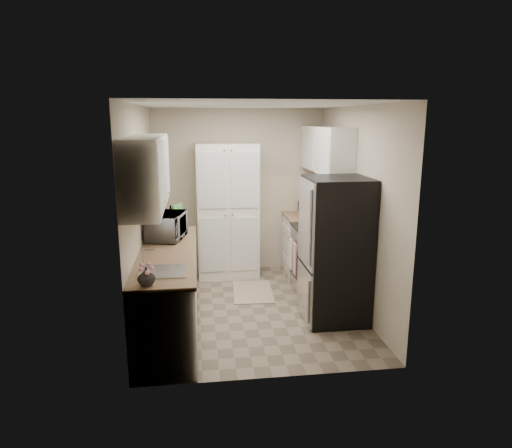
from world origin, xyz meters
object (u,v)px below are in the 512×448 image
electric_range (319,260)px  pantry_cabinet (228,211)px  microwave (167,226)px  wine_bottle (171,220)px  toaster_oven (311,207)px  refrigerator (336,250)px

electric_range → pantry_cabinet: bearing=141.8°
electric_range → microwave: size_ratio=1.99×
electric_range → wine_bottle: size_ratio=3.54×
microwave → toaster_oven: 2.44m
pantry_cabinet → wine_bottle: (-0.79, -0.88, 0.08)m
refrigerator → toaster_oven: refrigerator is taller
pantry_cabinet → refrigerator: bearing=-56.5°
electric_range → wine_bottle: bearing=178.7°
electric_range → wine_bottle: (-1.96, 0.05, 0.60)m
pantry_cabinet → toaster_oven: bearing=1.1°
toaster_oven → electric_range: bearing=-114.0°
pantry_cabinet → electric_range: size_ratio=1.77×
microwave → electric_range: bearing=-69.6°
refrigerator → wine_bottle: (-1.93, 0.84, 0.23)m
refrigerator → toaster_oven: (0.15, 1.75, 0.17)m
electric_range → microwave: (-1.99, -0.28, 0.60)m
toaster_oven → microwave: bearing=-166.7°
electric_range → refrigerator: 0.88m
microwave → wine_bottle: (0.03, 0.33, 0.00)m
pantry_cabinet → wine_bottle: size_ratio=6.27×
electric_range → microwave: 2.10m
refrigerator → toaster_oven: bearing=85.1°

